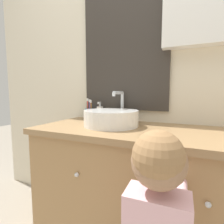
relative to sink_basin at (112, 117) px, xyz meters
The scene contains 5 objects.
wall_back 0.58m from the sink_basin, 49.11° to the left, with size 3.20×0.18×2.50m.
vanity_counter 0.51m from the sink_basin, ahead, with size 1.39×0.57×0.79m.
sink_basin is the anchor object (origin of this frame).
toothbrush_holder 0.34m from the sink_basin, 146.90° to the left, with size 0.08×0.08×0.17m.
soap_dispenser 0.27m from the sink_basin, 134.34° to the left, with size 0.05×0.05×0.15m.
Camera 1 is at (0.23, -0.70, 1.00)m, focal length 28.00 mm.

